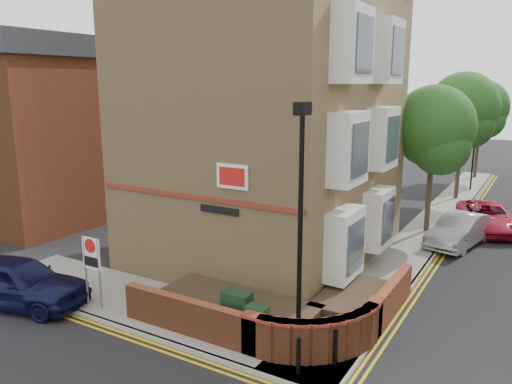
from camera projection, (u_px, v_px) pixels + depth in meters
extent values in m
plane|color=black|center=(219.00, 362.00, 12.49)|extent=(120.00, 120.00, 0.00)
cube|color=gray|center=(154.00, 306.00, 15.48)|extent=(13.00, 3.00, 0.12)
cube|color=gray|center=(435.00, 222.00, 24.93)|extent=(2.00, 32.00, 0.12)
cube|color=gray|center=(118.00, 326.00, 14.22)|extent=(13.00, 0.15, 0.12)
cube|color=gray|center=(456.00, 225.00, 24.43)|extent=(0.15, 32.00, 0.12)
cube|color=gold|center=(112.00, 331.00, 14.02)|extent=(13.00, 0.28, 0.01)
cube|color=gold|center=(461.00, 227.00, 24.32)|extent=(0.28, 32.00, 0.01)
cube|color=tan|center=(271.00, 115.00, 19.52)|extent=(8.00, 10.00, 11.00)
cube|color=maroon|center=(193.00, 197.00, 15.78)|extent=(7.80, 0.06, 0.15)
cube|color=white|center=(232.00, 176.00, 14.85)|extent=(1.10, 0.05, 0.75)
cube|color=black|center=(219.00, 210.00, 15.34)|extent=(1.40, 0.04, 0.22)
cylinder|color=black|center=(300.00, 240.00, 12.04)|extent=(0.12, 0.12, 6.00)
cylinder|color=black|center=(298.00, 339.00, 12.59)|extent=(0.20, 0.20, 0.80)
cube|color=black|center=(303.00, 109.00, 11.37)|extent=(0.25, 0.50, 0.30)
cube|color=#16331E|center=(237.00, 313.00, 13.58)|extent=(0.80, 0.45, 1.20)
cube|color=#16331E|center=(257.00, 326.00, 12.94)|extent=(0.55, 0.40, 1.10)
cylinder|color=black|center=(298.00, 356.00, 11.71)|extent=(0.11, 0.11, 0.90)
cylinder|color=black|center=(335.00, 347.00, 12.08)|extent=(0.11, 0.11, 0.90)
cylinder|color=slate|center=(86.00, 270.00, 15.29)|extent=(0.06, 0.06, 2.20)
cylinder|color=slate|center=(100.00, 274.00, 15.00)|extent=(0.06, 0.06, 2.20)
cube|color=white|center=(91.00, 253.00, 15.02)|extent=(0.72, 0.04, 1.00)
cylinder|color=red|center=(90.00, 246.00, 14.94)|extent=(0.44, 0.02, 0.44)
cube|color=brown|center=(68.00, 139.00, 25.84)|extent=(6.00, 10.00, 8.00)
cube|color=#25272C|center=(61.00, 50.00, 24.89)|extent=(6.40, 10.40, 1.00)
cylinder|color=#382B1E|center=(430.00, 183.00, 22.76)|extent=(0.24, 0.24, 4.55)
sphere|color=#24531B|center=(434.00, 126.00, 22.20)|extent=(3.64, 3.64, 3.64)
sphere|color=#24531B|center=(440.00, 146.00, 21.93)|extent=(2.60, 2.60, 2.60)
sphere|color=#24531B|center=(428.00, 135.00, 22.79)|extent=(2.86, 2.86, 2.86)
cylinder|color=#382B1E|center=(459.00, 156.00, 29.43)|extent=(0.24, 0.24, 5.04)
sphere|color=#24531B|center=(464.00, 107.00, 28.82)|extent=(4.03, 4.03, 4.03)
sphere|color=#24531B|center=(469.00, 124.00, 28.57)|extent=(2.88, 2.88, 2.88)
sphere|color=#24531B|center=(458.00, 115.00, 29.41)|extent=(3.17, 3.17, 3.17)
cylinder|color=#382B1E|center=(477.00, 145.00, 36.18)|extent=(0.24, 0.24, 4.76)
sphere|color=#24531B|center=(481.00, 107.00, 35.61)|extent=(3.81, 3.81, 3.81)
sphere|color=#24531B|center=(485.00, 120.00, 35.34)|extent=(2.72, 2.72, 2.72)
sphere|color=#24531B|center=(477.00, 113.00, 36.19)|extent=(2.99, 2.99, 2.99)
cylinder|color=black|center=(472.00, 165.00, 31.95)|extent=(0.10, 0.10, 3.20)
imported|color=black|center=(475.00, 132.00, 31.50)|extent=(0.20, 0.16, 1.00)
imported|color=#0E1034|center=(17.00, 282.00, 15.55)|extent=(4.90, 2.93, 1.56)
imported|color=#A0A3A8|center=(459.00, 230.00, 21.36)|extent=(2.34, 4.40, 1.38)
imported|color=maroon|center=(487.00, 217.00, 23.64)|extent=(3.54, 5.17, 1.31)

